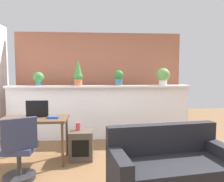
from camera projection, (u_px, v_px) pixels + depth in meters
ground_plane at (102, 182)px, 2.98m from camera, size 12.00×12.00×0.00m
divider_wall at (100, 113)px, 4.92m from camera, size 4.09×0.16×1.19m
plant_shelf at (100, 86)px, 4.83m from camera, size 4.09×0.30×0.04m
brick_wall_behind at (99, 83)px, 5.46m from camera, size 4.09×0.10×2.50m
potted_plant_0 at (39, 78)px, 4.75m from camera, size 0.24×0.24×0.30m
potted_plant_1 at (78, 73)px, 4.75m from camera, size 0.20×0.20×0.57m
potted_plant_2 at (119, 77)px, 4.84m from camera, size 0.22×0.22×0.34m
potted_plant_3 at (163, 76)px, 4.95m from camera, size 0.31×0.31×0.39m
desk at (34, 123)px, 3.61m from camera, size 1.10×0.60×0.75m
tv_monitor at (37, 109)px, 3.67m from camera, size 0.37×0.04×0.28m
office_chair at (19, 154)px, 2.96m from camera, size 0.51×0.52×0.91m
side_cube_shelf at (81, 145)px, 3.76m from camera, size 0.40×0.41×0.50m
vase_on_shelf at (78, 126)px, 3.77m from camera, size 0.08×0.08×0.13m
book_on_desk at (53, 117)px, 3.57m from camera, size 0.18×0.12×0.04m
couch at (171, 168)px, 2.74m from camera, size 1.65×0.98×0.80m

